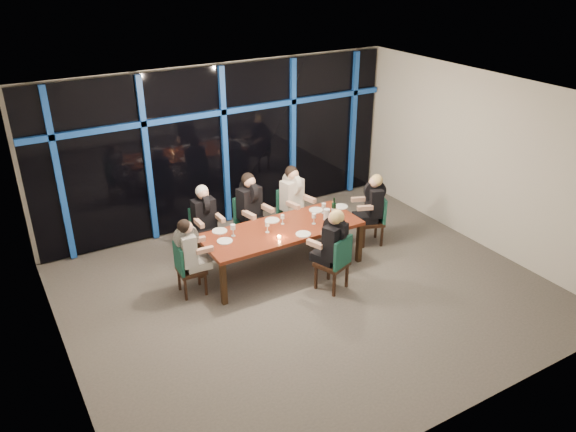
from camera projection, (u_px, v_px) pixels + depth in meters
The scene contains 29 objects.
room at pixel (310, 169), 7.79m from camera, with size 7.04×7.00×3.02m.
window_wall at pixel (224, 144), 10.28m from camera, with size 6.86×0.43×2.94m.
dining_table at pixel (282, 232), 8.99m from camera, with size 2.60×1.00×0.75m.
chair_far_left at pixel (204, 230), 9.46m from camera, with size 0.43×0.43×0.90m.
chair_far_mid at pixel (248, 220), 9.74m from camera, with size 0.53×0.53×0.96m.
chair_far_right at pixel (290, 210), 10.09m from camera, with size 0.52×0.52×0.95m.
chair_end_left at pixel (186, 267), 8.42m from camera, with size 0.42×0.42×0.86m.
chair_end_right at pixel (375, 217), 9.91m from camera, with size 0.53×0.53×0.89m.
chair_near_mid at pixel (337, 261), 8.50m from camera, with size 0.55×0.55×0.92m.
diner_far_left at pixel (204, 212), 9.25m from camera, with size 0.45×0.56×0.88m.
diner_far_mid at pixel (251, 201), 9.52m from camera, with size 0.53×0.64×0.94m.
diner_far_right at pixel (293, 193), 9.87m from camera, with size 0.53×0.63×0.92m.
diner_end_left at pixel (189, 246), 8.30m from camera, with size 0.54×0.44×0.83m.
diner_end_right at pixel (372, 199), 9.74m from camera, with size 0.61×0.54×0.87m.
diner_near_mid at pixel (333, 238), 8.39m from camera, with size 0.56×0.63×0.90m.
plate_far_left at pixel (220, 231), 8.86m from camera, with size 0.24×0.24×0.01m, color white.
plate_far_mid at pixel (272, 220), 9.21m from camera, with size 0.24×0.24×0.01m, color white.
plate_far_right at pixel (316, 210), 9.56m from camera, with size 0.24×0.24×0.01m, color white.
plate_end_left at pixel (225, 241), 8.56m from camera, with size 0.24×0.24×0.01m, color white.
plate_end_right at pixel (341, 207), 9.69m from camera, with size 0.24×0.24×0.01m, color white.
plate_near_mid at pixel (303, 234), 8.76m from camera, with size 0.24×0.24×0.01m, color white.
wine_bottle at pixel (334, 209), 9.30m from camera, with size 0.08×0.08×0.34m.
water_pitcher at pixel (327, 214), 9.21m from camera, with size 0.12×0.10×0.19m.
tea_light at pixel (279, 237), 8.66m from camera, with size 0.05×0.05×0.03m, color #FF9F4C.
wine_glass_a at pixel (267, 225), 8.78m from camera, with size 0.07×0.07×0.18m.
wine_glass_b at pixel (283, 217), 9.05m from camera, with size 0.06×0.06×0.16m.
wine_glass_c at pixel (314, 216), 9.05m from camera, with size 0.07×0.07×0.18m.
wine_glass_d at pixel (233, 228), 8.66m from camera, with size 0.08×0.08×0.20m.
wine_glass_e at pixel (324, 206), 9.42m from camera, with size 0.07×0.07×0.18m.
Camera 1 is at (-3.96, -6.14, 4.82)m, focal length 35.00 mm.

